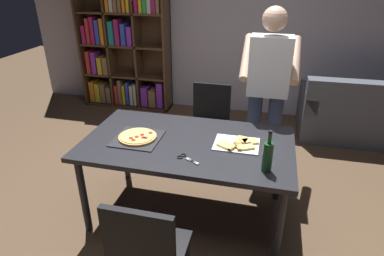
{
  "coord_description": "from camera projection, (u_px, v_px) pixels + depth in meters",
  "views": [
    {
      "loc": [
        0.6,
        -2.3,
        2.03
      ],
      "look_at": [
        0.0,
        0.15,
        0.8
      ],
      "focal_mm": 30.62,
      "sensor_mm": 36.0,
      "label": 1
    }
  ],
  "objects": [
    {
      "name": "wine_bottle",
      "position": [
        268.0,
        156.0,
        2.26
      ],
      "size": [
        0.07,
        0.07,
        0.32
      ],
      "color": "#194723",
      "rests_on": "dining_table"
    },
    {
      "name": "bookshelf",
      "position": [
        124.0,
        48.0,
        5.05
      ],
      "size": [
        1.4,
        0.35,
        1.95
      ],
      "color": "#513823",
      "rests_on": "ground_plane"
    },
    {
      "name": "chair_near_camera",
      "position": [
        147.0,
        251.0,
        1.96
      ],
      "size": [
        0.42,
        0.42,
        0.9
      ],
      "color": "black",
      "rests_on": "ground_plane"
    },
    {
      "name": "couch",
      "position": [
        369.0,
        117.0,
        4.22
      ],
      "size": [
        1.71,
        0.87,
        0.85
      ],
      "color": "#4C515B",
      "rests_on": "ground_plane"
    },
    {
      "name": "pizza_slices_on_towel",
      "position": [
        238.0,
        144.0,
        2.63
      ],
      "size": [
        0.36,
        0.28,
        0.03
      ],
      "color": "white",
      "rests_on": "dining_table"
    },
    {
      "name": "back_wall",
      "position": [
        233.0,
        18.0,
        4.68
      ],
      "size": [
        6.4,
        0.1,
        2.8
      ],
      "primitive_type": "cube",
      "color": "#BCB7C6",
      "rests_on": "ground_plane"
    },
    {
      "name": "dining_table",
      "position": [
        188.0,
        148.0,
        2.73
      ],
      "size": [
        1.72,
        0.98,
        0.75
      ],
      "color": "#232328",
      "rests_on": "ground_plane"
    },
    {
      "name": "pepperoni_pizza_on_tray",
      "position": [
        138.0,
        137.0,
        2.73
      ],
      "size": [
        0.38,
        0.38,
        0.04
      ],
      "color": "#2D2D33",
      "rests_on": "dining_table"
    },
    {
      "name": "ground_plane",
      "position": [
        188.0,
        212.0,
        3.03
      ],
      "size": [
        12.0,
        12.0,
        0.0
      ],
      "primitive_type": "plane",
      "color": "brown"
    },
    {
      "name": "person_serving_pizza",
      "position": [
        267.0,
        89.0,
        3.12
      ],
      "size": [
        0.55,
        0.54,
        1.75
      ],
      "color": "#38476B",
      "rests_on": "ground_plane"
    },
    {
      "name": "kitchen_scissors",
      "position": [
        185.0,
        158.0,
        2.45
      ],
      "size": [
        0.19,
        0.14,
        0.01
      ],
      "color": "silver",
      "rests_on": "dining_table"
    },
    {
      "name": "chair_far_side",
      "position": [
        210.0,
        120.0,
        3.66
      ],
      "size": [
        0.42,
        0.42,
        0.9
      ],
      "color": "black",
      "rests_on": "ground_plane"
    }
  ]
}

